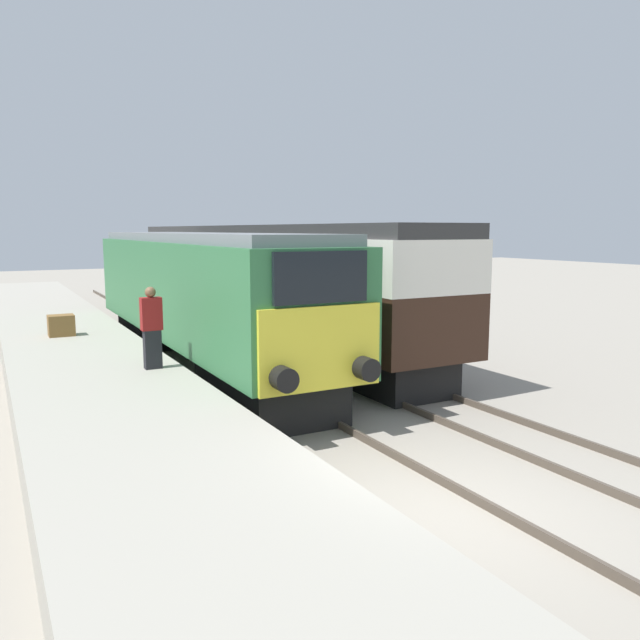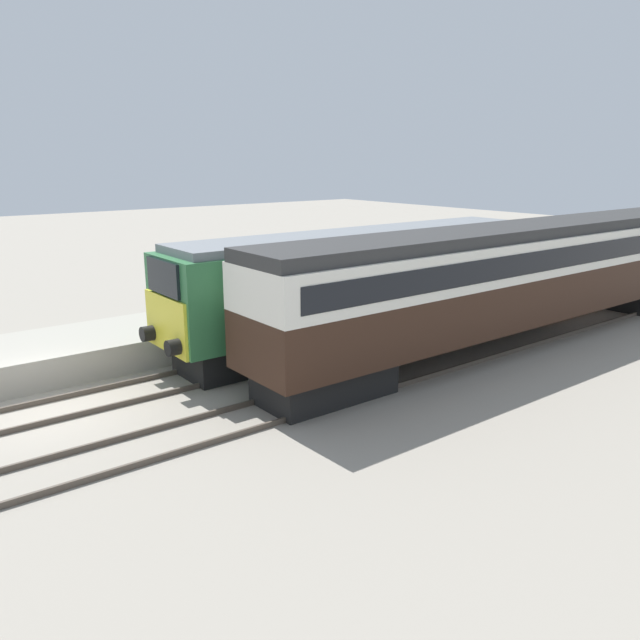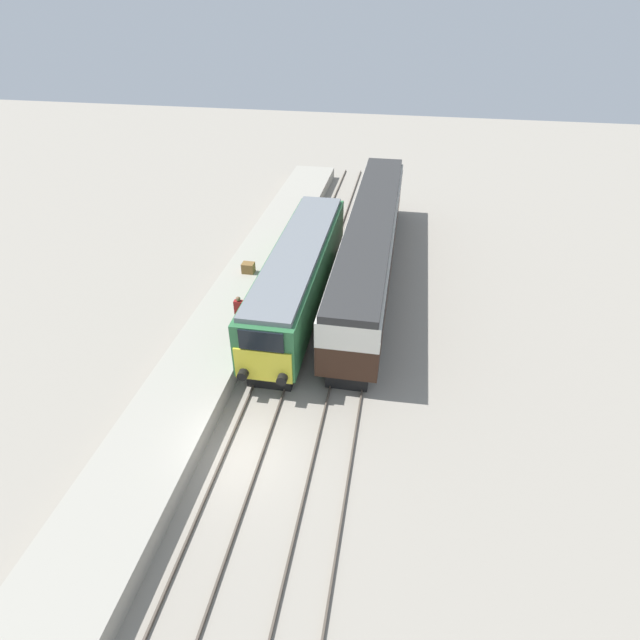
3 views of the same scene
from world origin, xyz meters
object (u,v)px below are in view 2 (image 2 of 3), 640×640
at_px(locomotive, 364,280).
at_px(person_on_platform, 241,292).
at_px(luggage_crate, 342,284).
at_px(passenger_carriage, 525,271).

xyz_separation_m(locomotive, person_on_platform, (-2.19, -3.59, -0.34)).
xyz_separation_m(locomotive, luggage_crate, (-3.48, 1.92, -0.94)).
bearing_deg(luggage_crate, passenger_carriage, 19.03).
bearing_deg(person_on_platform, locomotive, 58.58).
xyz_separation_m(locomotive, passenger_carriage, (3.40, 4.29, 0.33)).
height_order(passenger_carriage, person_on_platform, passenger_carriage).
bearing_deg(person_on_platform, luggage_crate, 103.12).
xyz_separation_m(passenger_carriage, person_on_platform, (-5.59, -7.88, -0.67)).
height_order(locomotive, passenger_carriage, passenger_carriage).
bearing_deg(passenger_carriage, locomotive, -128.41).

